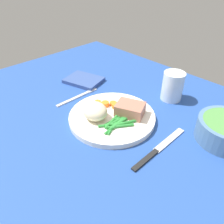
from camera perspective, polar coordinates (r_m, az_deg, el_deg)
The scene contains 10 objects.
dining_table at distance 64.69cm, azimuth 0.26°, elevation -3.20°, with size 120.00×90.00×2.00cm.
dinner_plate at distance 64.50cm, azimuth 0.00°, elevation -1.30°, with size 25.56×25.56×1.60cm, color white.
meat_portion at distance 63.45cm, azimuth 4.79°, elevation 0.73°, with size 8.01×6.04×3.55cm, color #A86B56.
mashed_potatoes at distance 61.54cm, azimuth -4.58°, elevation 0.25°, with size 7.81×6.68×4.90cm, color beige.
carrot_slices at distance 67.61cm, azimuth -1.45°, elevation 2.08°, with size 7.63×6.13×1.30cm.
green_beans at distance 60.20cm, azimuth 1.26°, elevation -3.00°, with size 6.91×10.62×0.89cm.
fork at distance 75.82cm, azimuth -9.16°, elevation 3.92°, with size 1.44×16.60×0.40cm.
knife at distance 56.63cm, azimuth 12.17°, elevation -9.52°, with size 1.70×20.50×0.64cm.
water_glass at distance 75.10cm, azimuth 15.62°, elevation 6.12°, with size 6.99×6.99×9.62cm.
napkin at distance 85.36cm, azimuth -7.45°, elevation 8.33°, with size 13.50×10.15×1.40cm, color #334C8C.
Camera 1 is at (35.97, -35.01, 41.80)cm, focal length 34.64 mm.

